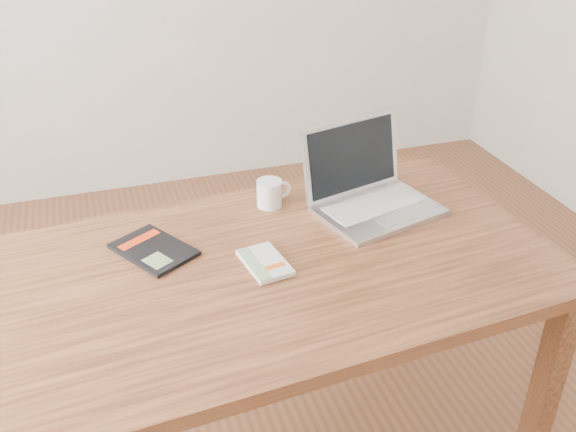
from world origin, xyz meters
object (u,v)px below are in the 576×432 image
object	(u,v)px
black_guidebook	(154,250)
laptop	(369,191)
desk	(277,290)
white_guidebook	(265,263)
coffee_mug	(270,193)

from	to	relation	value
black_guidebook	laptop	distance (m)	0.66
desk	laptop	size ratio (longest dim) A/B	3.74
white_guidebook	laptop	size ratio (longest dim) A/B	0.43
white_guidebook	laptop	xyz separation A→B (m)	(0.39, 0.21, 0.05)
white_guidebook	desk	bearing A→B (deg)	-7.42
black_guidebook	coffee_mug	size ratio (longest dim) A/B	2.37
desk	coffee_mug	xyz separation A→B (m)	(0.07, 0.31, 0.13)
coffee_mug	desk	bearing A→B (deg)	-114.11
black_guidebook	laptop	world-z (taller)	laptop
laptop	coffee_mug	xyz separation A→B (m)	(-0.28, 0.10, -0.01)
black_guidebook	coffee_mug	xyz separation A→B (m)	(0.38, 0.15, 0.04)
white_guidebook	coffee_mug	distance (m)	0.33
desk	coffee_mug	bearing A→B (deg)	72.26
white_guidebook	coffee_mug	size ratio (longest dim) A/B	1.58
laptop	coffee_mug	distance (m)	0.30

